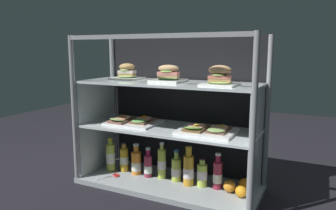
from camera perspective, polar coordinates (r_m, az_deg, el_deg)
name	(u,v)px	position (r m, az deg, el deg)	size (l,w,h in m)	color
ground_plane	(168,187)	(2.24, 0.00, -14.29)	(6.00, 6.00, 0.02)	black
case_base_deck	(168,184)	(2.23, 0.00, -13.66)	(1.20, 0.47, 0.03)	#979FA2
case_frame	(177,104)	(2.20, 1.54, 0.12)	(1.20, 0.47, 0.99)	gray
riser_lower_tier	(168,156)	(2.16, 0.00, -8.92)	(1.14, 0.41, 0.35)	silver
shelf_lower_glass	(168,128)	(2.10, 0.00, -4.16)	(1.15, 0.42, 0.01)	silver
riser_upper_tier	(168,106)	(2.07, 0.00, -0.19)	(1.14, 0.41, 0.28)	silver
shelf_upper_glass	(168,83)	(2.05, 0.00, 3.87)	(1.15, 0.42, 0.01)	silver
plated_roll_sandwich_mid_right	(127,73)	(2.26, -7.22, 5.58)	(0.19, 0.19, 0.11)	white
plated_roll_sandwich_far_left	(168,76)	(2.06, -0.02, 5.19)	(0.20, 0.20, 0.11)	white
plated_roll_sandwich_mid_left	(220,78)	(1.87, 9.11, 4.78)	(0.20, 0.20, 0.12)	white
open_sandwich_tray_far_left	(132,121)	(2.22, -6.27, -2.80)	(0.34, 0.28, 0.06)	white
open_sandwich_tray_mid_right	(207,130)	(1.98, 6.89, -4.36)	(0.34, 0.27, 0.06)	white
juice_bottle_back_left	(111,157)	(2.41, -10.04, -8.95)	(0.06, 0.06, 0.24)	#BDD44B
juice_bottle_front_left_end	(124,159)	(2.39, -7.72, -9.35)	(0.06, 0.06, 0.22)	gold
juice_bottle_front_right_end	(136,163)	(2.32, -5.60, -10.09)	(0.07, 0.07, 0.22)	orange
juice_bottle_front_middle	(148,166)	(2.27, -3.52, -10.64)	(0.06, 0.06, 0.21)	#952941
juice_bottle_front_second	(162,163)	(2.24, -1.10, -10.21)	(0.06, 0.06, 0.25)	#B6C843
juice_bottle_front_fourth	(176,169)	(2.20, 1.48, -11.27)	(0.07, 0.07, 0.21)	#B5CC46
juice_bottle_back_right	(189,170)	(2.13, 3.64, -11.31)	(0.07, 0.07, 0.25)	gold
juice_bottle_near_post	(202,174)	(2.13, 6.02, -12.02)	(0.07, 0.07, 0.19)	#BDDA4D
juice_bottle_back_center	(218,175)	(2.10, 8.73, -12.06)	(0.06, 0.06, 0.23)	maroon
orange_fruit_beside_bottles	(229,186)	(2.08, 10.78, -13.87)	(0.08, 0.08, 0.08)	orange
orange_fruit_near_left_post	(241,192)	(2.03, 12.74, -14.65)	(0.07, 0.07, 0.07)	orange
orange_fruit_rolled_forward	(245,185)	(2.11, 13.41, -13.53)	(0.08, 0.08, 0.08)	orange
kitchen_scissors	(113,176)	(2.32, -9.64, -12.20)	(0.15, 0.17, 0.01)	silver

